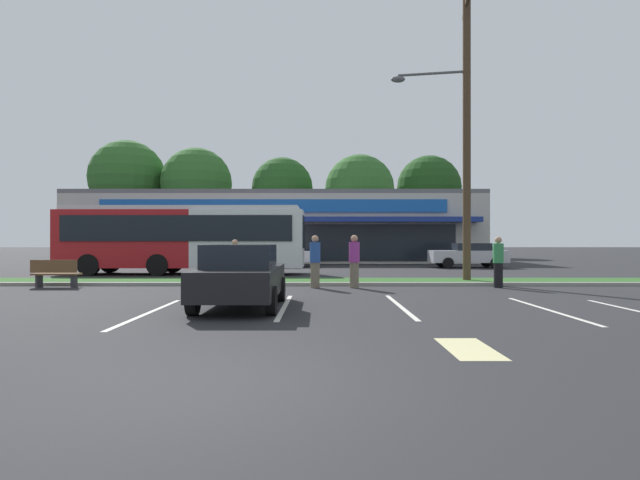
% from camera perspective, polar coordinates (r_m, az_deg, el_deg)
% --- Properties ---
extents(ground_plane, '(240.00, 240.00, 0.00)m').
position_cam_1_polar(ground_plane, '(5.84, -10.43, -16.14)').
color(ground_plane, '#262628').
extents(grass_median, '(56.00, 2.20, 0.12)m').
position_cam_1_polar(grass_median, '(19.60, -3.00, -4.62)').
color(grass_median, '#2D5B23').
rests_on(grass_median, ground_plane).
extents(curb_lip, '(56.00, 0.24, 0.12)m').
position_cam_1_polar(curb_lip, '(18.39, -3.20, -4.92)').
color(curb_lip, '#99968C').
rests_on(curb_lip, ground_plane).
extents(parking_stripe_0, '(0.12, 4.80, 0.01)m').
position_cam_1_polar(parking_stripe_0, '(12.16, -18.56, -7.68)').
color(parking_stripe_0, silver).
rests_on(parking_stripe_0, ground_plane).
extents(parking_stripe_1, '(0.12, 4.80, 0.01)m').
position_cam_1_polar(parking_stripe_1, '(12.67, -4.00, -7.38)').
color(parking_stripe_1, silver).
rests_on(parking_stripe_1, ground_plane).
extents(parking_stripe_2, '(0.12, 4.80, 0.01)m').
position_cam_1_polar(parking_stripe_2, '(12.87, 8.85, -7.26)').
color(parking_stripe_2, silver).
rests_on(parking_stripe_2, ground_plane).
extents(parking_stripe_3, '(0.12, 4.80, 0.01)m').
position_cam_1_polar(parking_stripe_3, '(13.16, 24.00, -7.10)').
color(parking_stripe_3, silver).
rests_on(parking_stripe_3, ground_plane).
extents(lot_arrow, '(0.70, 1.60, 0.01)m').
position_cam_1_polar(lot_arrow, '(8.13, 16.20, -11.50)').
color(lot_arrow, beige).
rests_on(lot_arrow, ground_plane).
extents(storefront_building, '(30.17, 14.72, 5.23)m').
position_cam_1_polar(storefront_building, '(42.33, -4.43, 1.29)').
color(storefront_building, '#BCB7AD').
rests_on(storefront_building, ground_plane).
extents(tree_far_left, '(7.51, 7.51, 11.66)m').
position_cam_1_polar(tree_far_left, '(55.19, -20.68, 6.47)').
color(tree_far_left, '#473323').
rests_on(tree_far_left, ground_plane).
extents(tree_left, '(6.98, 6.98, 10.78)m').
position_cam_1_polar(tree_left, '(52.37, -13.61, 6.14)').
color(tree_left, '#473323').
rests_on(tree_left, ground_plane).
extents(tree_mid_left, '(5.97, 5.97, 9.77)m').
position_cam_1_polar(tree_mid_left, '(50.61, -4.26, 5.78)').
color(tree_mid_left, '#473323').
rests_on(tree_mid_left, ground_plane).
extents(tree_mid, '(6.50, 6.50, 9.69)m').
position_cam_1_polar(tree_mid, '(48.44, 4.40, 5.64)').
color(tree_mid, '#473323').
rests_on(tree_mid, ground_plane).
extents(tree_mid_right, '(6.52, 6.52, 10.32)m').
position_cam_1_polar(tree_mid_right, '(53.86, 11.99, 5.73)').
color(tree_mid_right, '#473323').
rests_on(tree_mid_right, ground_plane).
extents(utility_pole, '(3.13, 2.38, 11.23)m').
position_cam_1_polar(utility_pole, '(20.78, 15.61, 12.03)').
color(utility_pole, '#4C3826').
rests_on(utility_pole, ground_plane).
extents(city_bus, '(11.60, 2.71, 3.25)m').
position_cam_1_polar(city_bus, '(25.46, -14.96, 0.27)').
color(city_bus, '#AD191E').
rests_on(city_bus, ground_plane).
extents(bus_stop_bench, '(1.60, 0.45, 0.95)m').
position_cam_1_polar(bus_stop_bench, '(19.99, -27.38, -3.25)').
color(bus_stop_bench, brown).
rests_on(bus_stop_bench, ground_plane).
extents(car_0, '(4.49, 1.97, 1.41)m').
position_cam_1_polar(car_0, '(31.61, -5.07, -1.66)').
color(car_0, silver).
rests_on(car_0, ground_plane).
extents(car_2, '(1.91, 4.20, 1.52)m').
position_cam_1_polar(car_2, '(12.46, -8.81, -3.96)').
color(car_2, black).
rests_on(car_2, ground_plane).
extents(car_3, '(4.45, 1.89, 1.46)m').
position_cam_1_polar(car_3, '(31.77, 16.14, -1.60)').
color(car_3, '#B7B7BC').
rests_on(car_3, ground_plane).
extents(pedestrian_near_bench, '(0.35, 0.35, 1.75)m').
position_cam_1_polar(pedestrian_near_bench, '(18.59, 19.19, -2.33)').
color(pedestrian_near_bench, black).
rests_on(pedestrian_near_bench, ground_plane).
extents(pedestrian_by_pole, '(0.36, 0.36, 1.79)m').
position_cam_1_polar(pedestrian_by_pole, '(17.50, -0.59, -2.40)').
color(pedestrian_by_pole, '#726651').
rests_on(pedestrian_by_pole, ground_plane).
extents(pedestrian_mid, '(0.36, 0.36, 1.81)m').
position_cam_1_polar(pedestrian_mid, '(17.49, 3.80, -2.38)').
color(pedestrian_mid, '#726651').
rests_on(pedestrian_mid, ground_plane).
extents(pedestrian_far, '(0.33, 0.33, 1.65)m').
position_cam_1_polar(pedestrian_far, '(18.04, -9.48, -2.56)').
color(pedestrian_far, '#1E2338').
rests_on(pedestrian_far, ground_plane).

